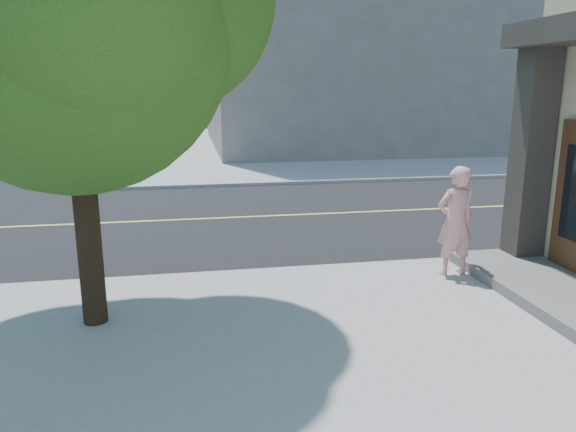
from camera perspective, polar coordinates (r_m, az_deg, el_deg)
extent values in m
cube|color=black|center=(14.73, -24.18, -0.93)|extent=(140.00, 9.00, 0.01)
cube|color=#959595|center=(32.60, 7.44, 7.53)|extent=(29.00, 25.00, 0.12)
cube|color=slate|center=(9.64, 26.19, -7.09)|extent=(1.60, 4.00, 0.18)
cube|color=#35302B|center=(10.84, 24.15, 6.22)|extent=(0.55, 0.55, 4.20)
cube|color=slate|center=(33.27, 8.43, 19.80)|extent=(18.00, 16.00, 14.00)
imported|color=pink|center=(9.86, 17.13, -0.52)|extent=(0.75, 0.53, 1.93)
cylinder|color=black|center=(7.80, -20.43, 0.96)|extent=(0.33, 0.33, 3.34)
sphere|color=#305D1B|center=(7.67, -21.85, 17.43)|extent=(4.09, 4.09, 4.09)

